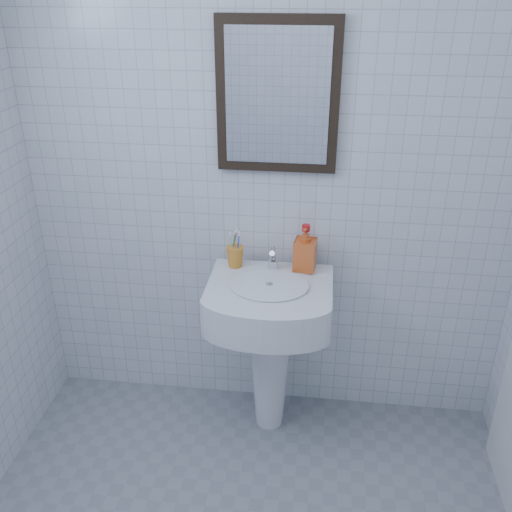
# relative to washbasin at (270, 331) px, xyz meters

# --- Properties ---
(wall_back) EXTENTS (2.20, 0.02, 2.50)m
(wall_back) POSITION_rel_washbasin_xyz_m (-0.03, 0.22, 0.70)
(wall_back) COLOR silver
(wall_back) RESTS_ON ground
(washbasin) EXTENTS (0.53, 0.39, 0.82)m
(washbasin) POSITION_rel_washbasin_xyz_m (0.00, 0.00, 0.00)
(washbasin) COLOR white
(washbasin) RESTS_ON ground
(faucet) EXTENTS (0.05, 0.10, 0.11)m
(faucet) POSITION_rel_washbasin_xyz_m (0.00, 0.10, 0.31)
(faucet) COLOR silver
(faucet) RESTS_ON washbasin
(toothbrush_cup) EXTENTS (0.08, 0.08, 0.09)m
(toothbrush_cup) POSITION_rel_washbasin_xyz_m (-0.17, 0.11, 0.31)
(toothbrush_cup) COLOR orange
(toothbrush_cup) RESTS_ON washbasin
(soap_dispenser) EXTENTS (0.10, 0.11, 0.21)m
(soap_dispenser) POSITION_rel_washbasin_xyz_m (0.14, 0.12, 0.37)
(soap_dispenser) COLOR #BF4412
(soap_dispenser) RESTS_ON washbasin
(wall_mirror) EXTENTS (0.50, 0.04, 0.62)m
(wall_mirror) POSITION_rel_washbasin_xyz_m (0.00, 0.20, 1.00)
(wall_mirror) COLOR black
(wall_mirror) RESTS_ON wall_back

